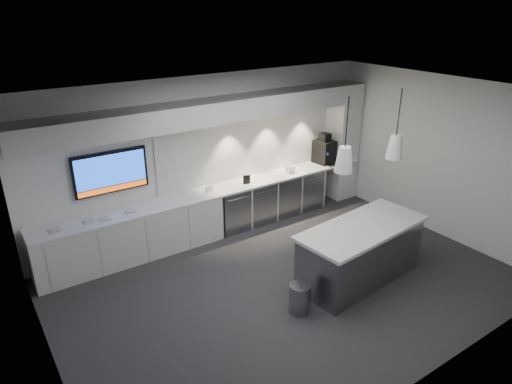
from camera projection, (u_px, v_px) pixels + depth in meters
floor at (288, 283)px, 7.35m from camera, size 7.00×7.00×0.00m
ceiling at (294, 97)px, 6.19m from camera, size 7.00×7.00×0.00m
wall_back at (209, 155)px, 8.67m from camera, size 7.00×0.00×7.00m
wall_front at (435, 276)px, 4.86m from camera, size 7.00×0.00×7.00m
wall_left at (37, 270)px, 4.96m from camera, size 0.00×7.00×7.00m
wall_right at (437, 156)px, 8.58m from camera, size 0.00×7.00×7.00m
back_counter at (219, 190)px, 8.67m from camera, size 6.80×0.65×0.04m
left_base_cabinets at (132, 236)px, 7.94m from camera, size 3.30×0.63×0.86m
fridge_unit_a at (230, 209)px, 8.97m from camera, size 0.60×0.61×0.85m
fridge_unit_b at (257, 201)px, 9.30m from camera, size 0.60×0.61×0.85m
fridge_unit_c at (281, 194)px, 9.63m from camera, size 0.60×0.61×0.85m
fridge_unit_d at (304, 188)px, 9.95m from camera, size 0.60×0.61×0.85m
backsplash at (261, 142)px, 9.26m from camera, size 4.60×0.03×1.30m
soffit at (215, 111)px, 8.10m from camera, size 6.90×0.60×0.40m
column at (342, 141)px, 10.18m from camera, size 0.55×0.55×2.60m
wall_tv at (111, 172)px, 7.63m from camera, size 1.25×0.07×0.72m
island at (360, 252)px, 7.31m from camera, size 2.33×1.18×0.95m
bin at (300, 298)px, 6.62m from camera, size 0.33×0.33×0.44m
coffee_machine at (324, 151)px, 9.96m from camera, size 0.40×0.56×0.67m
sign_black at (247, 180)px, 8.87m from camera, size 0.14×0.06×0.18m
sign_white at (209, 189)px, 8.46m from camera, size 0.18×0.07×0.14m
cup_cluster at (290, 170)px, 9.45m from camera, size 0.16×0.16×0.14m
tray_a at (54, 230)px, 7.08m from camera, size 0.18×0.18×0.02m
tray_b at (89, 221)px, 7.37m from camera, size 0.18×0.18×0.02m
tray_c at (105, 219)px, 7.46m from camera, size 0.16×0.16×0.02m
tray_d at (130, 211)px, 7.73m from camera, size 0.17×0.17×0.02m
pendant_left at (344, 159)px, 6.39m from camera, size 0.26×0.26×1.07m
pendant_right at (395, 147)px, 6.94m from camera, size 0.26×0.26×1.07m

